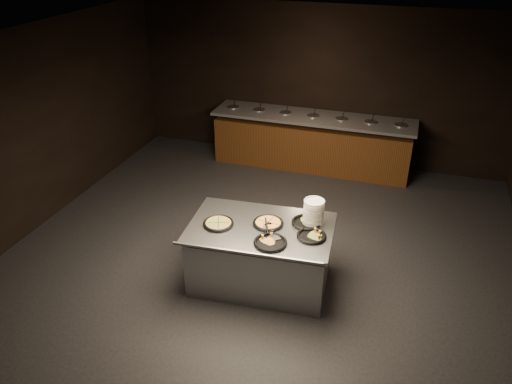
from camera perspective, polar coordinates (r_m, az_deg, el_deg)
room at (r=5.88m, az=-0.63°, el=1.46°), size 7.02×8.02×2.92m
salad_bar at (r=9.43m, az=6.33°, el=5.37°), size 3.70×0.83×1.18m
serving_counter at (r=6.36m, az=0.53°, el=-7.31°), size 1.84×1.27×0.84m
plate_stack at (r=6.14m, az=6.61°, el=-2.31°), size 0.25×0.25×0.32m
pan_veggie_whole at (r=6.16m, az=-4.32°, el=-3.59°), size 0.38×0.38×0.04m
pan_cheese_whole at (r=6.15m, az=1.40°, el=-3.55°), size 0.38×0.38×0.04m
pan_cheese_slices_a at (r=6.20m, az=5.81°, el=-3.46°), size 0.38×0.38×0.04m
pan_cheese_slices_b at (r=5.80m, az=1.65°, el=-5.77°), size 0.39×0.39×0.04m
pan_veggie_slices at (r=5.95m, az=6.37°, el=-4.99°), size 0.35×0.35×0.04m
server_left at (r=6.01m, az=1.09°, el=-3.83°), size 0.21×0.28×0.16m
server_right at (r=5.95m, az=1.57°, el=-4.07°), size 0.28×0.30×0.18m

